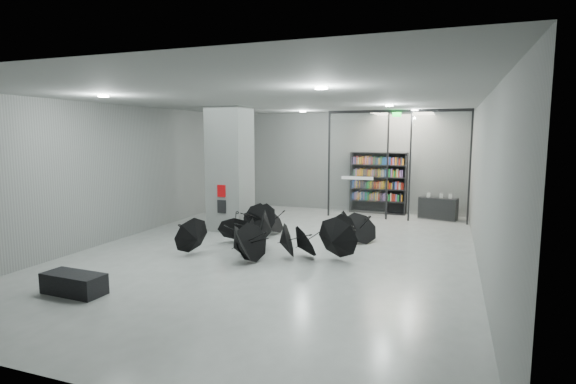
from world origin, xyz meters
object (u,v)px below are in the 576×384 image
(bench, at_px, (74,284))
(bookshelf, at_px, (378,183))
(umbrella_cluster, at_px, (277,237))
(shop_counter, at_px, (438,208))
(column, at_px, (230,169))

(bench, bearing_deg, bookshelf, 72.10)
(umbrella_cluster, bearing_deg, shop_counter, 55.89)
(column, bearing_deg, bookshelf, 49.21)
(bookshelf, bearing_deg, shop_counter, -11.07)
(column, bearing_deg, shop_counter, 33.23)
(column, bearing_deg, bench, -90.93)
(bench, xyz_separation_m, bookshelf, (4.20, 11.25, 1.01))
(bench, bearing_deg, umbrella_cluster, 65.05)
(column, distance_m, bookshelf, 6.32)
(bench, relative_size, bookshelf, 0.53)
(bench, bearing_deg, column, 91.66)
(column, relative_size, umbrella_cluster, 0.79)
(bench, height_order, umbrella_cluster, umbrella_cluster)
(shop_counter, bearing_deg, bench, -108.45)
(column, height_order, bench, column)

